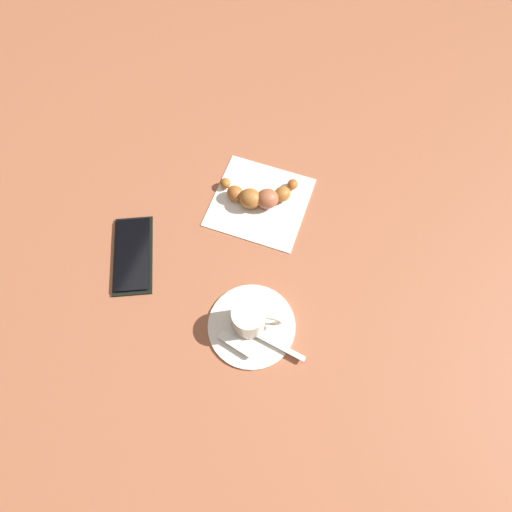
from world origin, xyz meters
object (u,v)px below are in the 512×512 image
Objects in this scene: napkin at (260,202)px; teaspoon at (255,333)px; croissant at (259,196)px; cell_phone at (133,255)px; espresso_cup at (250,318)px; sugar_packet at (236,344)px; saucer at (252,326)px.

teaspoon is at bearing 19.59° from napkin.
cell_phone is (0.19, -0.17, -0.01)m from croissant.
espresso_cup is at bearing 17.36° from napkin.
sugar_packet is at bearing -39.20° from teaspoon.
sugar_packet is at bearing 70.51° from cell_phone.
napkin is at bearing -162.02° from saucer.
sugar_packet is at bearing 13.28° from napkin.
espresso_cup is (-0.00, -0.00, 0.03)m from saucer.
cell_phone is (-0.04, -0.25, 0.00)m from saucer.
espresso_cup is 0.25m from cell_phone.
croissant is at bearing -159.88° from teaspoon.
espresso_cup is 0.05m from sugar_packet.
croissant reaches higher than teaspoon.
sugar_packet is (0.04, -0.01, -0.02)m from espresso_cup.
saucer is 0.25m from napkin.
napkin is (-0.23, -0.07, -0.03)m from espresso_cup.
espresso_cup reaches higher than cell_phone.
teaspoon is 2.17× the size of sugar_packet.
napkin is 1.04× the size of cell_phone.
saucer is at bearing -135.82° from teaspoon.
teaspoon is 0.79× the size of napkin.
saucer is at bearing 18.56° from croissant.
cell_phone reaches higher than napkin.
teaspoon is 0.26m from napkin.
sugar_packet is (0.03, -0.02, 0.00)m from teaspoon.
croissant is (-0.23, -0.08, -0.02)m from espresso_cup.
napkin is at bearing 114.10° from sugar_packet.
teaspoon is 0.26m from croissant.
espresso_cup is at bearing 80.33° from cell_phone.
teaspoon is (0.01, 0.01, 0.01)m from saucer.
croissant reaches higher than napkin.
espresso_cup is 0.56× the size of croissant.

